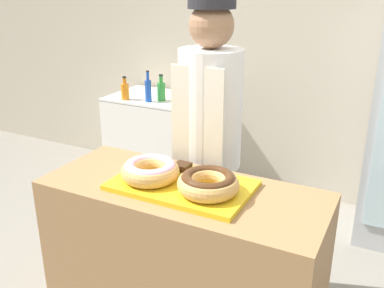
# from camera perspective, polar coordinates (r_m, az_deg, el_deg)

# --- Properties ---
(wall_back) EXTENTS (8.00, 0.06, 2.70)m
(wall_back) POSITION_cam_1_polar(r_m,az_deg,el_deg) (3.81, 14.47, 12.52)
(wall_back) COLOR #BCB29E
(wall_back) RESTS_ON ground_plane
(display_counter) EXTENTS (1.33, 0.55, 0.96)m
(display_counter) POSITION_cam_1_polar(r_m,az_deg,el_deg) (2.23, -1.23, -16.98)
(display_counter) COLOR #997047
(display_counter) RESTS_ON ground_plane
(serving_tray) EXTENTS (0.63, 0.39, 0.02)m
(serving_tray) POSITION_cam_1_polar(r_m,az_deg,el_deg) (1.97, -1.34, -5.49)
(serving_tray) COLOR yellow
(serving_tray) RESTS_ON display_counter
(donut_light_glaze) EXTENTS (0.27, 0.27, 0.09)m
(donut_light_glaze) POSITION_cam_1_polar(r_m,az_deg,el_deg) (1.99, -5.59, -3.44)
(donut_light_glaze) COLOR tan
(donut_light_glaze) RESTS_ON serving_tray
(donut_chocolate_glaze) EXTENTS (0.27, 0.27, 0.09)m
(donut_chocolate_glaze) POSITION_cam_1_polar(r_m,az_deg,el_deg) (1.85, 2.17, -5.15)
(donut_chocolate_glaze) COLOR tan
(donut_chocolate_glaze) RESTS_ON serving_tray
(brownie_back_left) EXTENTS (0.08, 0.08, 0.03)m
(brownie_back_left) POSITION_cam_1_polar(r_m,az_deg,el_deg) (2.09, -1.32, -3.03)
(brownie_back_left) COLOR #382111
(brownie_back_left) RESTS_ON serving_tray
(brownie_back_right) EXTENTS (0.08, 0.08, 0.03)m
(brownie_back_right) POSITION_cam_1_polar(r_m,az_deg,el_deg) (2.03, 2.14, -3.74)
(brownie_back_right) COLOR #382111
(brownie_back_right) RESTS_ON serving_tray
(baker_person) EXTENTS (0.35, 0.35, 1.80)m
(baker_person) POSITION_cam_1_polar(r_m,az_deg,el_deg) (2.42, 2.30, -0.57)
(baker_person) COLOR #4C4C51
(baker_person) RESTS_ON ground_plane
(chest_freezer) EXTENTS (0.94, 0.63, 0.86)m
(chest_freezer) POSITION_cam_1_polar(r_m,az_deg,el_deg) (4.12, -4.03, 0.53)
(chest_freezer) COLOR white
(chest_freezer) RESTS_ON ground_plane
(bottle_green) EXTENTS (0.07, 0.07, 0.24)m
(bottle_green) POSITION_cam_1_polar(r_m,az_deg,el_deg) (3.85, -4.12, 7.12)
(bottle_green) COLOR #2D8C38
(bottle_green) RESTS_ON chest_freezer
(bottle_orange) EXTENTS (0.08, 0.08, 0.22)m
(bottle_orange) POSITION_cam_1_polar(r_m,az_deg,el_deg) (4.07, -2.11, 7.81)
(bottle_orange) COLOR orange
(bottle_orange) RESTS_ON chest_freezer
(bottle_orange_b) EXTENTS (0.07, 0.07, 0.21)m
(bottle_orange_b) POSITION_cam_1_polar(r_m,az_deg,el_deg) (3.92, -8.92, 7.04)
(bottle_orange_b) COLOR orange
(bottle_orange_b) RESTS_ON chest_freezer
(bottle_blue) EXTENTS (0.06, 0.06, 0.28)m
(bottle_blue) POSITION_cam_1_polar(r_m,az_deg,el_deg) (3.81, -5.87, 7.20)
(bottle_blue) COLOR #1E4CB2
(bottle_blue) RESTS_ON chest_freezer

